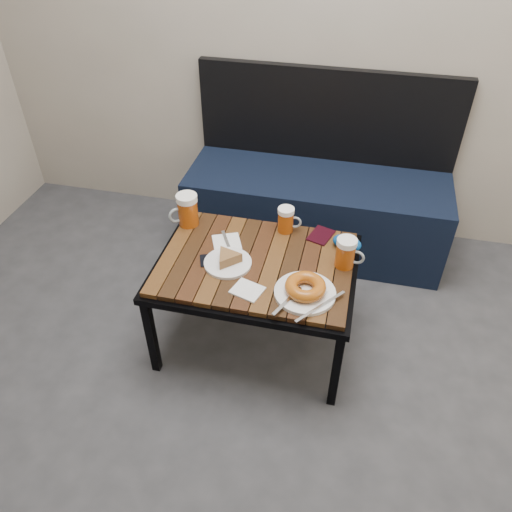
% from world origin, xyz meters
% --- Properties ---
extents(bench, '(1.40, 0.50, 0.95)m').
position_xyz_m(bench, '(-0.09, 1.76, 0.27)').
color(bench, black).
rests_on(bench, ground).
extents(cafe_table, '(0.84, 0.62, 0.47)m').
position_xyz_m(cafe_table, '(-0.25, 0.97, 0.43)').
color(cafe_table, black).
rests_on(cafe_table, ground).
extents(beer_mug_left, '(0.14, 0.13, 0.15)m').
position_xyz_m(beer_mug_left, '(-0.61, 1.15, 0.55)').
color(beer_mug_left, '#A9460D').
rests_on(beer_mug_left, cafe_table).
extents(beer_mug_centre, '(0.11, 0.08, 0.12)m').
position_xyz_m(beer_mug_centre, '(-0.17, 1.21, 0.53)').
color(beer_mug_centre, '#A9460D').
rests_on(beer_mug_centre, cafe_table).
extents(beer_mug_right, '(0.12, 0.09, 0.13)m').
position_xyz_m(beer_mug_right, '(0.11, 1.02, 0.54)').
color(beer_mug_right, '#A9460D').
rests_on(beer_mug_right, cafe_table).
extents(plate_pie, '(0.20, 0.20, 0.06)m').
position_xyz_m(plate_pie, '(-0.36, 0.92, 0.49)').
color(plate_pie, white).
rests_on(plate_pie, cafe_table).
extents(plate_bagel, '(0.27, 0.29, 0.07)m').
position_xyz_m(plate_bagel, '(-0.02, 0.81, 0.50)').
color(plate_bagel, white).
rests_on(plate_bagel, cafe_table).
extents(napkin_left, '(0.16, 0.16, 0.01)m').
position_xyz_m(napkin_left, '(-0.40, 1.05, 0.48)').
color(napkin_left, white).
rests_on(napkin_left, cafe_table).
extents(napkin_right, '(0.14, 0.13, 0.01)m').
position_xyz_m(napkin_right, '(-0.24, 0.78, 0.48)').
color(napkin_right, white).
rests_on(napkin_right, cafe_table).
extents(passport_navy, '(0.13, 0.11, 0.01)m').
position_xyz_m(passport_navy, '(-0.43, 0.93, 0.47)').
color(passport_navy, black).
rests_on(passport_navy, cafe_table).
extents(passport_burgundy, '(0.12, 0.15, 0.01)m').
position_xyz_m(passport_burgundy, '(-0.01, 1.20, 0.47)').
color(passport_burgundy, black).
rests_on(passport_burgundy, cafe_table).
extents(knit_pouch, '(0.15, 0.12, 0.06)m').
position_xyz_m(knit_pouch, '(0.11, 1.14, 0.50)').
color(knit_pouch, '#051A8D').
rests_on(knit_pouch, cafe_table).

